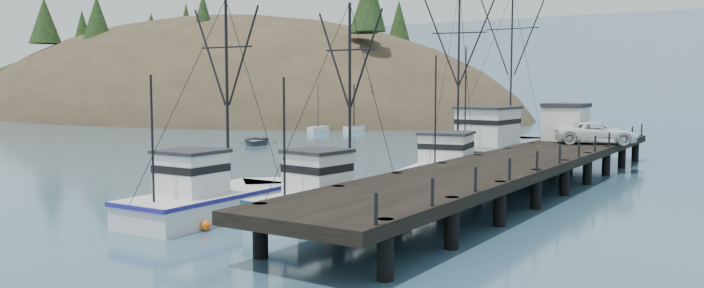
% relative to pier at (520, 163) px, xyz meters
% --- Properties ---
extents(ground, '(400.00, 400.00, 0.00)m').
position_rel_pier_xyz_m(ground, '(-14.00, -16.00, -1.69)').
color(ground, '#31556D').
rests_on(ground, ground).
extents(pier, '(6.00, 44.00, 2.00)m').
position_rel_pier_xyz_m(pier, '(0.00, 0.00, 0.00)').
color(pier, black).
rests_on(pier, ground).
extents(headland, '(134.80, 78.00, 51.00)m').
position_rel_pier_xyz_m(headland, '(-88.95, 62.61, -6.24)').
color(headland, '#382D1E').
rests_on(headland, ground).
extents(distant_ridge_far, '(180.00, 25.00, 18.00)m').
position_rel_pier_xyz_m(distant_ridge_far, '(-54.00, 169.00, -1.69)').
color(distant_ridge_far, silver).
rests_on(distant_ridge_far, ground).
extents(moored_sailboats, '(21.54, 15.02, 6.35)m').
position_rel_pier_xyz_m(moored_sailboats, '(-42.00, 40.23, -1.36)').
color(moored_sailboats, silver).
rests_on(moored_sailboats, ground).
extents(trawler_near, '(4.11, 10.18, 10.43)m').
position_rel_pier_xyz_m(trawler_near, '(-4.61, -12.12, -0.87)').
color(trawler_near, silver).
rests_on(trawler_near, ground).
extents(trawler_mid, '(3.73, 10.56, 10.60)m').
position_rel_pier_xyz_m(trawler_mid, '(-9.47, -15.25, -0.87)').
color(trawler_mid, silver).
rests_on(trawler_mid, ground).
extents(trawler_far, '(5.99, 12.65, 12.67)m').
position_rel_pier_xyz_m(trawler_far, '(-5.02, 1.72, -0.87)').
color(trawler_far, silver).
rests_on(trawler_far, ground).
extents(work_vessel, '(5.87, 16.56, 13.69)m').
position_rel_pier_xyz_m(work_vessel, '(-5.34, 10.99, -0.46)').
color(work_vessel, slate).
rests_on(work_vessel, ground).
extents(pier_shed, '(3.00, 3.20, 2.80)m').
position_rel_pier_xyz_m(pier_shed, '(-1.19, 13.50, 1.73)').
color(pier_shed, silver).
rests_on(pier_shed, pier).
extents(pickup_truck, '(6.19, 4.58, 1.56)m').
position_rel_pier_xyz_m(pickup_truck, '(1.50, 11.65, 1.09)').
color(pickup_truck, white).
rests_on(pickup_truck, pier).
extents(motorboat, '(6.21, 6.68, 1.13)m').
position_rel_pier_xyz_m(motorboat, '(-33.41, 15.26, -1.69)').
color(motorboat, '#4F5458').
rests_on(motorboat, ground).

